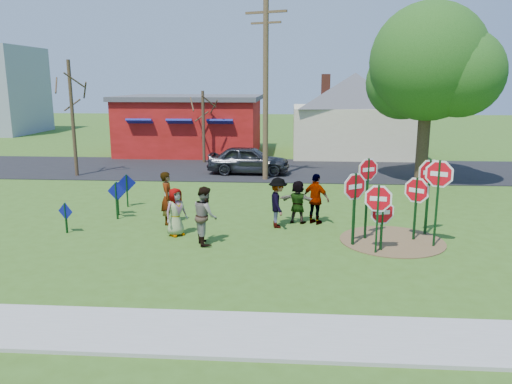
% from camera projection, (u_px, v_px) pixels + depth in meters
% --- Properties ---
extents(ground, '(120.00, 120.00, 0.00)m').
position_uv_depth(ground, '(250.00, 229.00, 16.73)').
color(ground, '#395C1A').
rests_on(ground, ground).
extents(sidewalk, '(22.00, 1.80, 0.08)m').
position_uv_depth(sidewalk, '(220.00, 334.00, 9.71)').
color(sidewalk, '#9E9E99').
rests_on(sidewalk, ground).
extents(road, '(120.00, 7.50, 0.04)m').
position_uv_depth(road, '(267.00, 169.00, 27.92)').
color(road, black).
rests_on(road, ground).
extents(dirt_patch, '(3.20, 3.20, 0.03)m').
position_uv_depth(dirt_patch, '(392.00, 241.00, 15.44)').
color(dirt_patch, brown).
rests_on(dirt_patch, ground).
extents(red_building, '(9.40, 7.69, 3.90)m').
position_uv_depth(red_building, '(192.00, 124.00, 34.20)').
color(red_building, maroon).
rests_on(red_building, ground).
extents(cream_house, '(9.40, 9.40, 6.50)m').
position_uv_depth(cream_house, '(354.00, 111.00, 33.24)').
color(cream_house, beige).
rests_on(cream_house, ground).
extents(stop_sign_a, '(1.03, 0.24, 2.15)m').
position_uv_depth(stop_sign_a, '(378.00, 204.00, 14.05)').
color(stop_sign_a, '#0E3515').
rests_on(stop_sign_a, ground).
extents(stop_sign_b, '(0.85, 0.47, 2.70)m').
position_uv_depth(stop_sign_b, '(368.00, 178.00, 15.22)').
color(stop_sign_b, '#0E3515').
rests_on(stop_sign_b, ground).
extents(stop_sign_c, '(0.99, 0.51, 2.77)m').
position_uv_depth(stop_sign_c, '(438.00, 183.00, 14.52)').
color(stop_sign_c, '#0E3515').
rests_on(stop_sign_c, ground).
extents(stop_sign_d, '(1.03, 0.40, 2.60)m').
position_uv_depth(stop_sign_d, '(429.00, 178.00, 15.70)').
color(stop_sign_d, '#0E3515').
rests_on(stop_sign_d, ground).
extents(stop_sign_e, '(0.96, 0.30, 1.66)m').
position_uv_depth(stop_sign_e, '(382.00, 215.00, 14.35)').
color(stop_sign_e, '#0E3515').
rests_on(stop_sign_e, ground).
extents(stop_sign_f, '(0.87, 0.65, 2.13)m').
position_uv_depth(stop_sign_f, '(417.00, 194.00, 15.22)').
color(stop_sign_f, '#0E3515').
rests_on(stop_sign_f, ground).
extents(stop_sign_g, '(0.94, 0.61, 2.37)m').
position_uv_depth(stop_sign_g, '(355.00, 193.00, 14.70)').
color(stop_sign_g, '#0E3515').
rests_on(stop_sign_g, ground).
extents(blue_diamond_a, '(0.56, 0.21, 1.02)m').
position_uv_depth(blue_diamond_a, '(66.00, 215.00, 16.16)').
color(blue_diamond_a, '#0E3515').
rests_on(blue_diamond_a, ground).
extents(blue_diamond_b, '(0.65, 0.12, 1.35)m').
position_uv_depth(blue_diamond_b, '(116.00, 196.00, 17.76)').
color(blue_diamond_b, '#0E3515').
rests_on(blue_diamond_b, ground).
extents(blue_diamond_c, '(0.72, 0.13, 1.27)m').
position_uv_depth(blue_diamond_c, '(117.00, 195.00, 18.30)').
color(blue_diamond_c, '#0E3515').
rests_on(blue_diamond_c, ground).
extents(blue_diamond_d, '(0.70, 0.21, 1.31)m').
position_uv_depth(blue_diamond_d, '(127.00, 187.00, 19.52)').
color(blue_diamond_d, '#0E3515').
rests_on(blue_diamond_d, ground).
extents(person_a, '(0.88, 0.89, 1.55)m').
position_uv_depth(person_a, '(176.00, 212.00, 15.87)').
color(person_a, '#49639B').
rests_on(person_a, ground).
extents(person_b, '(0.53, 0.72, 1.83)m').
position_uv_depth(person_b, '(167.00, 198.00, 17.15)').
color(person_b, '#287263').
rests_on(person_b, ground).
extents(person_c, '(0.94, 1.05, 1.78)m').
position_uv_depth(person_c, '(205.00, 215.00, 15.04)').
color(person_c, brown).
rests_on(person_c, ground).
extents(person_d, '(0.79, 1.19, 1.71)m').
position_uv_depth(person_d, '(278.00, 203.00, 16.76)').
color(person_d, '#34353A').
rests_on(person_d, ground).
extents(person_e, '(1.10, 0.94, 1.76)m').
position_uv_depth(person_e, '(316.00, 199.00, 17.16)').
color(person_e, '#4C2D53').
rests_on(person_e, ground).
extents(person_f, '(1.47, 0.81, 1.51)m').
position_uv_depth(person_f, '(298.00, 202.00, 17.29)').
color(person_f, '#1D4B25').
rests_on(person_f, ground).
extents(suv, '(4.40, 1.96, 1.47)m').
position_uv_depth(suv, '(249.00, 160.00, 26.41)').
color(suv, '#2F2F34').
rests_on(suv, road).
extents(utility_pole, '(2.01, 0.82, 8.58)m').
position_uv_depth(utility_pole, '(266.00, 88.00, 24.08)').
color(utility_pole, '#4C3823').
rests_on(utility_pole, ground).
extents(leafy_tree, '(5.93, 5.41, 8.42)m').
position_uv_depth(leafy_tree, '(431.00, 68.00, 22.96)').
color(leafy_tree, '#382819').
rests_on(leafy_tree, ground).
extents(bare_tree_west, '(1.80, 1.80, 5.90)m').
position_uv_depth(bare_tree_west, '(71.00, 102.00, 25.22)').
color(bare_tree_west, '#382819').
rests_on(bare_tree_west, ground).
extents(bare_tree_east, '(1.80, 1.80, 4.30)m').
position_uv_depth(bare_tree_east, '(203.00, 117.00, 29.66)').
color(bare_tree_east, '#382819').
rests_on(bare_tree_east, ground).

